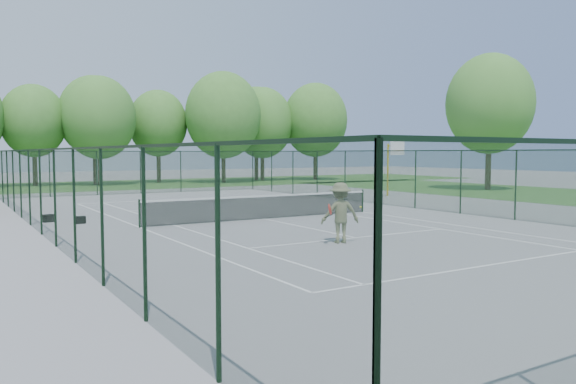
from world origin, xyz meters
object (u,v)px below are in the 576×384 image
tennis_net (264,206)px  tennis_player (340,213)px  sports_bag_a (48,218)px  basketball_goal (393,158)px

tennis_net → tennis_player: 7.08m
sports_bag_a → tennis_net: bearing=-44.6°
basketball_goal → sports_bag_a: size_ratio=8.93×
sports_bag_a → tennis_player: bearing=-76.7°
tennis_net → sports_bag_a: bearing=155.9°
sports_bag_a → tennis_player: tennis_player is taller
tennis_player → sports_bag_a: bearing=123.8°
basketball_goal → tennis_player: bearing=-136.8°
basketball_goal → tennis_net: bearing=-153.7°
basketball_goal → tennis_player: size_ratio=1.78×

